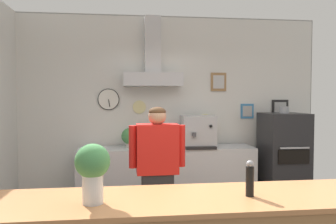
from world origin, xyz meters
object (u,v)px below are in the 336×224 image
(potted_basil, at_px, (162,138))
(potted_oregano, at_px, (131,137))
(basil_vase, at_px, (93,169))
(pepper_grinder, at_px, (250,179))
(pizza_oven, at_px, (283,160))
(shop_worker, at_px, (157,176))
(espresso_machine, at_px, (198,132))

(potted_basil, relative_size, potted_oregano, 0.88)
(basil_vase, bearing_deg, pepper_grinder, 1.53)
(pizza_oven, distance_m, potted_oregano, 2.32)
(shop_worker, relative_size, basil_vase, 4.50)
(shop_worker, xyz_separation_m, pepper_grinder, (0.46, -1.43, 0.32))
(pepper_grinder, xyz_separation_m, basil_vase, (-0.96, -0.03, 0.09))
(potted_basil, bearing_deg, basil_vase, -103.63)
(espresso_machine, height_order, potted_basil, espresso_machine)
(pizza_oven, distance_m, shop_worker, 2.37)
(espresso_machine, height_order, pepper_grinder, espresso_machine)
(pizza_oven, xyz_separation_m, potted_basil, (-1.82, 0.14, 0.35))
(pizza_oven, xyz_separation_m, basil_vase, (-2.51, -2.70, 0.53))
(potted_oregano, distance_m, basil_vase, 2.90)
(pizza_oven, height_order, shop_worker, shop_worker)
(pizza_oven, height_order, pepper_grinder, pizza_oven)
(potted_oregano, height_order, pepper_grinder, pepper_grinder)
(shop_worker, distance_m, potted_basil, 1.42)
(pizza_oven, relative_size, potted_oregano, 5.22)
(espresso_machine, relative_size, basil_vase, 1.41)
(shop_worker, bearing_deg, basil_vase, 69.76)
(pepper_grinder, bearing_deg, shop_worker, 107.69)
(potted_basil, distance_m, pepper_grinder, 2.83)
(potted_basil, height_order, potted_oregano, potted_oregano)
(shop_worker, xyz_separation_m, espresso_machine, (0.73, 1.37, 0.32))
(pizza_oven, height_order, potted_oregano, pizza_oven)
(basil_vase, bearing_deg, espresso_machine, 66.57)
(shop_worker, xyz_separation_m, potted_oregano, (-0.27, 1.43, 0.25))
(basil_vase, bearing_deg, potted_basil, 76.37)
(pizza_oven, bearing_deg, basil_vase, -132.88)
(pepper_grinder, bearing_deg, pizza_oven, 59.86)
(pizza_oven, bearing_deg, pepper_grinder, -120.14)
(espresso_machine, height_order, basil_vase, same)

